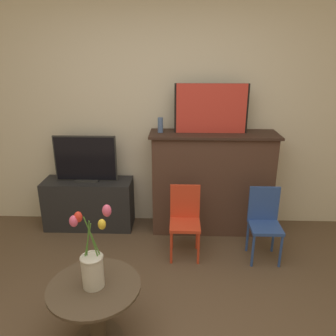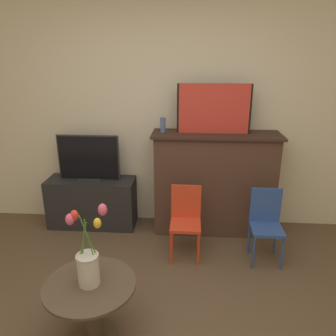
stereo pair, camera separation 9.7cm
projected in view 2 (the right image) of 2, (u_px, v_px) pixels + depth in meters
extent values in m
cube|color=beige|center=(166.00, 106.00, 3.54)|extent=(8.00, 0.06, 2.70)
cube|color=#4C3328|center=(214.00, 183.00, 3.56)|extent=(1.27, 0.39, 1.11)
cube|color=#35231C|center=(216.00, 135.00, 3.37)|extent=(1.33, 0.43, 0.02)
cube|color=black|center=(214.00, 109.00, 3.31)|extent=(0.75, 0.02, 0.50)
cube|color=red|center=(214.00, 109.00, 3.29)|extent=(0.71, 0.02, 0.50)
cylinder|color=#4C6699|center=(163.00, 125.00, 3.39)|extent=(0.06, 0.06, 0.16)
cube|color=#232326|center=(92.00, 202.00, 3.74)|extent=(0.98, 0.35, 0.56)
cube|color=#2D2D2D|center=(90.00, 179.00, 3.64)|extent=(0.26, 0.12, 0.01)
cube|color=#2D2D2D|center=(89.00, 158.00, 3.57)|extent=(0.68, 0.02, 0.51)
cube|color=black|center=(88.00, 158.00, 3.56)|extent=(0.65, 0.02, 0.48)
cylinder|color=red|center=(171.00, 248.00, 3.06)|extent=(0.02, 0.02, 0.33)
cylinder|color=red|center=(198.00, 249.00, 3.04)|extent=(0.02, 0.02, 0.33)
cylinder|color=red|center=(173.00, 234.00, 3.30)|extent=(0.02, 0.02, 0.33)
cylinder|color=red|center=(198.00, 235.00, 3.28)|extent=(0.02, 0.02, 0.33)
cube|color=red|center=(185.00, 225.00, 3.11)|extent=(0.29, 0.29, 0.03)
cube|color=red|center=(186.00, 201.00, 3.18)|extent=(0.29, 0.02, 0.34)
cylinder|color=#2D4C99|center=(253.00, 253.00, 2.99)|extent=(0.02, 0.02, 0.33)
cylinder|color=#2D4C99|center=(282.00, 254.00, 2.97)|extent=(0.02, 0.02, 0.33)
cylinder|color=#2D4C99|center=(249.00, 238.00, 3.23)|extent=(0.02, 0.02, 0.33)
cylinder|color=#2D4C99|center=(275.00, 239.00, 3.21)|extent=(0.02, 0.02, 0.33)
cube|color=#2D4C99|center=(266.00, 229.00, 3.04)|extent=(0.29, 0.29, 0.03)
cube|color=#2D4C99|center=(265.00, 205.00, 3.11)|extent=(0.29, 0.02, 0.34)
cylinder|color=#4C3D2D|center=(95.00, 336.00, 2.29)|extent=(0.34, 0.34, 0.02)
cylinder|color=#4C3D2D|center=(93.00, 313.00, 2.23)|extent=(0.11, 0.11, 0.44)
cylinder|color=#4C3D2D|center=(90.00, 285.00, 2.15)|extent=(0.61, 0.61, 0.02)
cylinder|color=beige|center=(88.00, 270.00, 2.11)|extent=(0.14, 0.14, 0.21)
torus|color=beige|center=(87.00, 256.00, 2.08)|extent=(0.15, 0.15, 0.02)
cylinder|color=#477A2D|center=(83.00, 243.00, 2.06)|extent=(0.09, 0.03, 0.31)
ellipsoid|color=#E0517A|center=(70.00, 219.00, 2.04)|extent=(0.05, 0.05, 0.08)
cylinder|color=#477A2D|center=(90.00, 245.00, 2.06)|extent=(0.06, 0.03, 0.30)
ellipsoid|color=gold|center=(97.00, 223.00, 2.03)|extent=(0.05, 0.05, 0.07)
cylinder|color=#477A2D|center=(83.00, 242.00, 2.06)|extent=(0.06, 0.04, 0.33)
ellipsoid|color=red|center=(74.00, 215.00, 2.04)|extent=(0.05, 0.05, 0.07)
cylinder|color=#477A2D|center=(89.00, 239.00, 2.05)|extent=(0.09, 0.08, 0.36)
ellipsoid|color=#E0517A|center=(103.00, 210.00, 2.05)|extent=(0.06, 0.06, 0.08)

